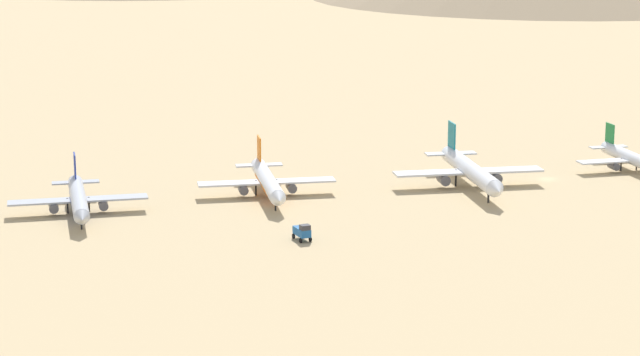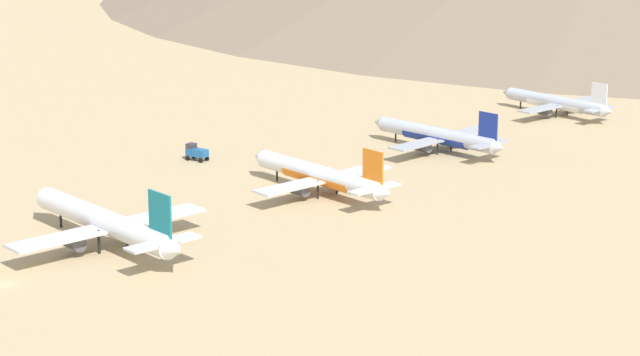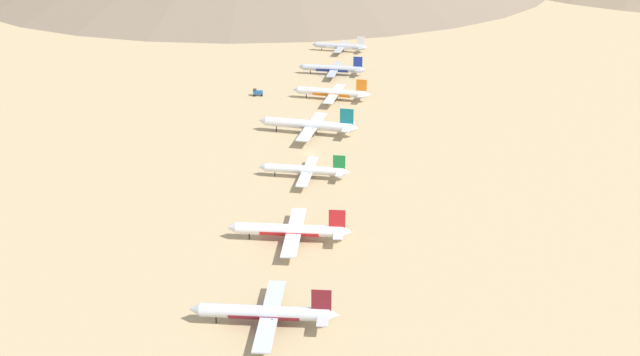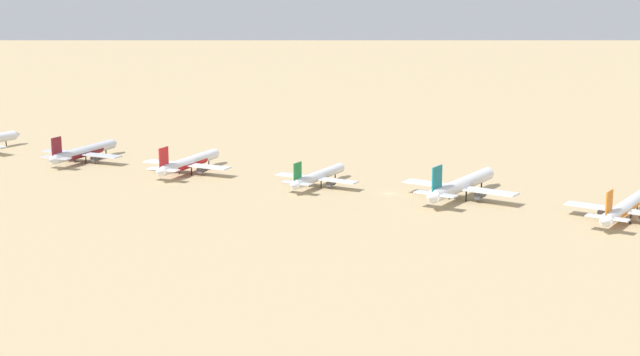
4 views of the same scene
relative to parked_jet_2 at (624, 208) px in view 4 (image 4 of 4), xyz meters
name	(u,v)px [view 4 (image 4 of 4)]	position (x,y,z in m)	size (l,w,h in m)	color
ground_plane	(390,194)	(-4.92, 75.91, -4.11)	(2118.21, 2118.21, 0.00)	tan
parked_jet_2	(624,208)	(0.00, 0.00, 0.00)	(42.73, 34.64, 12.34)	silver
parked_jet_3	(461,185)	(0.50, 52.63, 0.59)	(48.28, 39.14, 13.94)	silver
parked_jet_4	(318,176)	(-8.77, 101.75, -0.44)	(37.75, 30.66, 10.89)	silver
parked_jet_5	(188,163)	(-15.50, 153.28, 0.01)	(42.85, 34.96, 12.36)	white
parked_jet_6	(84,152)	(-20.34, 201.34, -0.03)	(42.41, 34.62, 12.24)	silver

